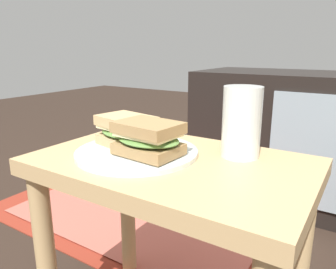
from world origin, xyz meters
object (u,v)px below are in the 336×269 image
(tv_cabinet, at_px, (307,140))
(plate, at_px, (137,152))
(sandwich_front, at_px, (125,131))
(sandwich_back, at_px, (148,138))
(beer_glass, at_px, (241,123))

(tv_cabinet, bearing_deg, plate, -101.11)
(sandwich_front, height_order, sandwich_back, sandwich_back)
(plate, bearing_deg, sandwich_back, -17.80)
(plate, relative_size, beer_glass, 1.78)
(tv_cabinet, xyz_separation_m, beer_glass, (-0.00, -0.86, 0.24))
(sandwich_front, xyz_separation_m, sandwich_back, (0.08, -0.03, 0.00))
(sandwich_front, distance_m, beer_glass, 0.25)
(plate, xyz_separation_m, beer_glass, (0.19, 0.11, 0.07))
(sandwich_front, height_order, beer_glass, beer_glass)
(tv_cabinet, height_order, plate, tv_cabinet)
(tv_cabinet, height_order, beer_glass, beer_glass)
(tv_cabinet, distance_m, plate, 1.00)
(tv_cabinet, height_order, sandwich_front, tv_cabinet)
(plate, distance_m, beer_glass, 0.23)
(tv_cabinet, distance_m, sandwich_back, 1.01)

